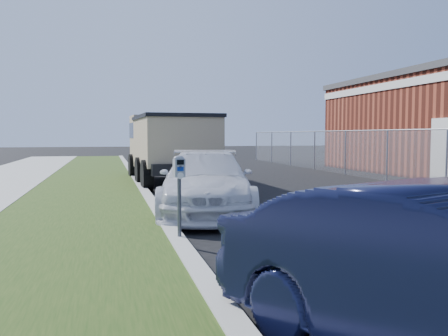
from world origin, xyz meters
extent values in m
plane|color=black|center=(0.00, 0.00, 0.00)|extent=(120.00, 120.00, 0.00)
cube|color=gray|center=(-2.60, 2.00, 0.07)|extent=(0.25, 50.00, 0.15)
cube|color=#203C10|center=(-4.20, 2.00, 0.07)|extent=(3.00, 50.00, 0.13)
plane|color=slate|center=(6.00, 7.00, 0.90)|extent=(0.00, 30.00, 30.00)
cylinder|color=gray|center=(6.00, 7.00, 1.80)|extent=(0.04, 30.00, 0.04)
cylinder|color=gray|center=(6.00, 4.00, 0.90)|extent=(0.06, 0.06, 1.80)
cylinder|color=gray|center=(6.00, 7.00, 0.90)|extent=(0.06, 0.06, 1.80)
cylinder|color=gray|center=(6.00, 10.00, 0.90)|extent=(0.06, 0.06, 1.80)
cylinder|color=gray|center=(6.00, 13.00, 0.90)|extent=(0.06, 0.06, 1.80)
cylinder|color=gray|center=(6.00, 16.00, 0.90)|extent=(0.06, 0.06, 1.80)
cylinder|color=gray|center=(6.00, 19.00, 0.90)|extent=(0.06, 0.06, 1.80)
cylinder|color=gray|center=(6.00, 22.00, 0.90)|extent=(0.06, 0.06, 1.80)
cube|color=silver|center=(7.48, 8.00, 3.60)|extent=(0.06, 14.00, 0.30)
cube|color=silver|center=(7.45, 6.00, 1.10)|extent=(0.08, 1.10, 2.20)
cylinder|color=#3F4247|center=(-2.55, -0.95, 0.56)|extent=(0.07, 0.07, 0.88)
cube|color=slate|center=(-2.55, -0.95, 1.15)|extent=(0.18, 0.14, 0.27)
ellipsoid|color=slate|center=(-2.55, -0.95, 1.28)|extent=(0.19, 0.14, 0.10)
cube|color=black|center=(-2.54, -1.01, 1.24)|extent=(0.11, 0.03, 0.07)
cube|color=navy|center=(-2.54, -1.00, 1.14)|extent=(0.10, 0.03, 0.06)
cylinder|color=silver|center=(-2.54, -1.00, 1.04)|extent=(0.10, 0.03, 0.10)
cube|color=#3F4247|center=(-2.54, -1.00, 1.17)|extent=(0.04, 0.01, 0.04)
imported|color=silver|center=(-1.59, 1.89, 0.65)|extent=(2.65, 4.76, 1.30)
cube|color=black|center=(-1.49, 8.07, 0.67)|extent=(2.27, 5.97, 0.32)
cube|color=#968160|center=(-1.58, 10.19, 1.43)|extent=(2.23, 1.75, 1.84)
cube|color=black|center=(-1.58, 10.19, 1.80)|extent=(2.26, 1.77, 0.55)
cube|color=#968160|center=(-1.46, 7.33, 1.43)|extent=(2.37, 3.96, 1.47)
cube|color=black|center=(-1.46, 7.33, 2.19)|extent=(2.46, 4.05, 0.11)
cube|color=black|center=(-1.61, 11.06, 0.60)|extent=(2.21, 0.23, 0.28)
cylinder|color=black|center=(-2.63, 10.05, 0.46)|extent=(0.33, 0.93, 0.92)
cylinder|color=black|center=(-0.51, 10.14, 0.46)|extent=(0.33, 0.93, 0.92)
cylinder|color=black|center=(-2.53, 7.57, 0.46)|extent=(0.33, 0.93, 0.92)
cylinder|color=black|center=(-0.41, 7.65, 0.46)|extent=(0.33, 0.93, 0.92)
cylinder|color=black|center=(-2.46, 5.91, 0.46)|extent=(0.33, 0.93, 0.92)
cylinder|color=black|center=(-0.34, 6.00, 0.46)|extent=(0.33, 0.93, 0.92)
camera|label=1|loc=(-3.57, -7.74, 1.63)|focal=38.00mm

